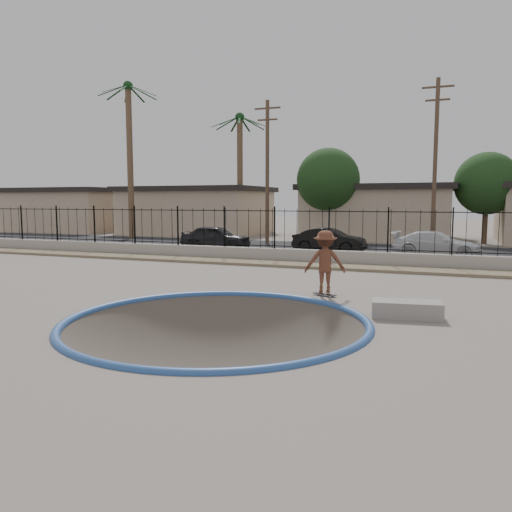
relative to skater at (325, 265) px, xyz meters
The scene contains 22 objects.
ground 9.35m from the skater, 99.81° to the left, with size 120.00×120.00×2.20m, color slate.
bowl_pit 4.39m from the skater, 111.26° to the right, with size 6.84×6.84×1.80m, color #4E433C, non-canonical shape.
coping_ring 4.39m from the skater, 111.26° to the right, with size 7.04×7.04×0.20m, color #2E5597.
rock_strip 6.45m from the skater, 104.09° to the left, with size 42.00×1.60×0.11m, color #958662.
retaining_wall 7.49m from the skater, 102.04° to the left, with size 42.00×0.45×0.60m, color gray.
fence 7.49m from the skater, 102.04° to the left, with size 40.00×0.04×1.80m.
street 14.11m from the skater, 96.34° to the left, with size 90.00×8.00×0.04m, color black.
house_west_far 37.78m from the skater, 141.51° to the left, with size 10.60×8.60×3.90m.
house_west 28.77m from the skater, 125.17° to the left, with size 11.60×8.60×3.90m.
house_center 23.58m from the skater, 93.79° to the left, with size 10.60×8.60×3.90m.
palm_left 26.14m from the skater, 137.51° to the left, with size 2.30×2.30×11.30m.
palm_mid 24.66m from the skater, 118.82° to the left, with size 2.30×2.30×9.30m.
utility_pole_left 18.10m from the skater, 115.28° to the left, with size 1.70×0.24×9.00m.
utility_pole_mid 16.68m from the skater, 81.32° to the left, with size 1.70×0.24×9.50m.
street_tree_left 20.77m from the skater, 102.83° to the left, with size 4.32×4.32×6.36m.
street_tree_mid 21.89m from the skater, 75.47° to the left, with size 3.96×3.96×5.83m.
skater is the anchor object (origin of this frame).
skateboard 0.85m from the skater, 63.43° to the left, with size 0.74×0.40×0.06m.
concrete_ledge 3.21m from the skater, 38.78° to the right, with size 1.60×0.70×0.40m, color gray.
car_a 14.54m from the skater, 128.21° to the left, with size 1.58×3.93×1.34m, color black.
car_b 12.28m from the skater, 102.20° to the left, with size 1.33×3.82×1.26m, color black.
car_c 12.32m from the skater, 77.00° to the left, with size 1.71×4.20×1.22m, color silver.
Camera 1 is at (4.85, -11.03, 2.75)m, focal length 35.00 mm.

